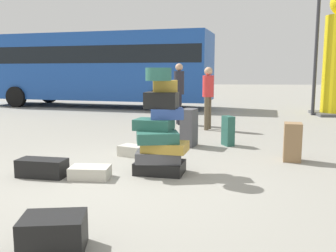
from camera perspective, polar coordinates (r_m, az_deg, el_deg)
The scene contains 12 objects.
ground_plane at distance 5.51m, azimuth -5.30°, elevation -8.02°, with size 80.00×80.00×0.00m, color gray.
suitcase_tower at distance 5.66m, azimuth -1.19°, elevation -0.93°, with size 0.88×0.78×1.61m.
suitcase_black_behind_tower at distance 3.50m, azimuth -17.25°, elevation -15.54°, with size 0.54×0.41×0.32m, color black.
suitcase_charcoal_white_trunk at distance 7.75m, azimuth 3.26°, elevation -0.23°, with size 0.26×0.44×0.78m, color #4C4C51.
suitcase_teal_foreground_near at distance 7.90m, azimuth 9.25°, elevation -0.74°, with size 0.17×0.30×0.63m, color #26594C.
suitcase_cream_foreground_far at distance 6.89m, azimuth -5.13°, elevation -3.84°, with size 0.58×0.33×0.19m, color beige.
suitcase_cream_left_side at distance 5.58m, azimuth -11.93°, elevation -7.01°, with size 0.57×0.37×0.18m, color beige.
suitcase_brown_upright_blue at distance 6.81m, azimuth 18.65°, elevation -2.36°, with size 0.29×0.34×0.67m, color olive.
suitcase_black_right_side at distance 5.85m, azimuth -18.84°, elevation -6.12°, with size 0.72×0.32×0.27m, color black.
person_bearded_onlooker at distance 9.94m, azimuth 6.21°, elevation 5.19°, with size 0.30×0.33×1.67m.
person_tourist_with_camera at distance 10.90m, azimuth 1.70°, elevation 5.87°, with size 0.30×0.33×1.79m.
parked_bus at distance 16.83m, azimuth -11.00°, elevation 9.22°, with size 10.39×4.32×3.15m.
Camera 1 is at (0.97, -5.20, 1.56)m, focal length 39.51 mm.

